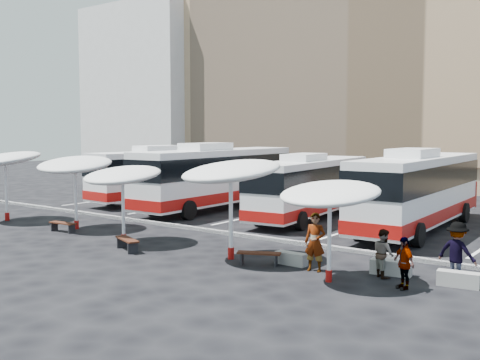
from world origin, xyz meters
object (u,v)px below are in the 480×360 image
Objects in this scene: sunshade_3 at (231,172)px; passenger_0 at (315,242)px; bus_3 at (419,188)px; sunshade_4 at (330,194)px; conc_bench_0 at (291,259)px; bus_2 at (311,185)px; sunshade_1 at (75,165)px; conc_bench_1 at (391,268)px; bus_0 at (169,173)px; wood_bench_2 at (127,241)px; wood_bench_1 at (63,225)px; conc_bench_2 at (458,279)px; passenger_2 at (404,263)px; bus_1 at (217,175)px; sunshade_2 at (123,175)px; wood_bench_3 at (259,255)px; sunshade_0 at (5,160)px; passenger_1 at (384,253)px; passenger_3 at (457,252)px.

passenger_0 is (3.28, 0.27, -2.18)m from sunshade_3.
sunshade_3 is (-3.27, -9.99, 1.21)m from bus_3.
bus_3 is 10.68m from sunshade_4.
passenger_0 is (1.09, -0.29, 0.75)m from conc_bench_0.
sunshade_1 reaches higher than bus_2.
bus_2 is at bearing 132.23° from conc_bench_1.
bus_0 is at bearing 138.89° from passenger_0.
wood_bench_1 is at bearing 170.00° from wood_bench_2.
conc_bench_2 is 0.78× the size of passenger_2.
passenger_2 reaches higher than conc_bench_1.
passenger_0 is at bearing -91.99° from bus_3.
bus_1 is 1.03× the size of bus_3.
bus_0 is 17.43m from sunshade_3.
sunshade_2 is at bearing -0.18° from wood_bench_1.
bus_1 is at bearing 83.76° from sunshade_1.
wood_bench_3 is at bearing -46.31° from bus_1.
sunshade_0 is 18.80m from sunshade_4.
passenger_1 is at bearing 9.17° from sunshade_3.
sunshade_4 is 2.13× the size of wood_bench_3.
bus_2 is 5.70× the size of passenger_0.
passenger_2 is at bearing -135.07° from conc_bench_2.
bus_2 is at bearing 39.86° from sunshade_0.
passenger_3 is at bearing 17.41° from wood_bench_3.
passenger_3 is (4.11, -8.29, -1.02)m from bus_3.
conc_bench_0 is 0.74× the size of passenger_1.
conc_bench_0 is 0.96× the size of conc_bench_2.
wood_bench_3 reaches higher than wood_bench_1.
conc_bench_2 is (5.39, 0.65, 0.01)m from conc_bench_0.
sunshade_1 is at bearing 161.83° from wood_bench_2.
sunshade_3 is 3.89× the size of conc_bench_0.
wood_bench_1 is at bearing 179.82° from sunshade_2.
bus_3 is at bearing 95.31° from sunshade_4.
conc_bench_1 is at bearing 8.78° from sunshade_2.
sunshade_1 is (-1.01, -9.21, 1.02)m from bus_1.
sunshade_3 is at bearing 3.84° from sunshade_2.
passenger_1 is at bearing -33.78° from bus_1.
sunshade_1 is at bearing 168.31° from sunshade_2.
bus_0 is 2.60× the size of sunshade_1.
passenger_3 reaches higher than wood_bench_3.
sunshade_4 reaches higher than passenger_1.
passenger_2 is at bearing -34.47° from bus_1.
sunshade_2 is 3.10× the size of conc_bench_0.
wood_bench_2 is 9.69m from passenger_1.
bus_2 is 0.91× the size of bus_3.
sunshade_4 is 2.02× the size of wood_bench_2.
sunshade_3 is at bearing 49.60° from passenger_1.
wood_bench_1 is (0.18, -0.88, -2.68)m from sunshade_1.
conc_bench_2 is at bearing 6.94° from sunshade_2.
passenger_1 is at bearing 1.28° from sunshade_1.
passenger_0 is (0.01, -9.72, -0.98)m from bus_3.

